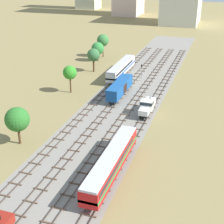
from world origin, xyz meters
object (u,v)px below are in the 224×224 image
at_px(diesel_railcar_centre_near, 111,162).
at_px(signal_post_nearest, 142,70).
at_px(shunter_loco_centre_mid, 147,106).
at_px(diesel_railcar_far_left_far, 121,68).
at_px(freight_boxcar_left_midfar, 120,87).

bearing_deg(diesel_railcar_centre_near, signal_post_nearest, 98.15).
bearing_deg(shunter_loco_centre_mid, diesel_railcar_far_left_far, 119.21).
relative_size(diesel_railcar_centre_near, signal_post_nearest, 4.08).
distance_m(shunter_loco_centre_mid, signal_post_nearest, 22.98).
distance_m(shunter_loco_centre_mid, freight_boxcar_left_midfar, 12.25).
height_order(freight_boxcar_left_midfar, signal_post_nearest, signal_post_nearest).
relative_size(diesel_railcar_centre_near, freight_boxcar_left_midfar, 1.46).
xyz_separation_m(shunter_loco_centre_mid, diesel_railcar_far_left_far, (-13.49, 24.12, 0.59)).
bearing_deg(shunter_loco_centre_mid, signal_post_nearest, 107.09).
bearing_deg(shunter_loco_centre_mid, freight_boxcar_left_midfar, 137.19).
bearing_deg(shunter_loco_centre_mid, diesel_railcar_centre_near, -90.00).
distance_m(diesel_railcar_centre_near, diesel_railcar_far_left_far, 51.06).
relative_size(shunter_loco_centre_mid, freight_boxcar_left_midfar, 0.60).
xyz_separation_m(diesel_railcar_far_left_far, signal_post_nearest, (6.74, -2.18, 0.62)).
height_order(shunter_loco_centre_mid, diesel_railcar_far_left_far, diesel_railcar_far_left_far).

